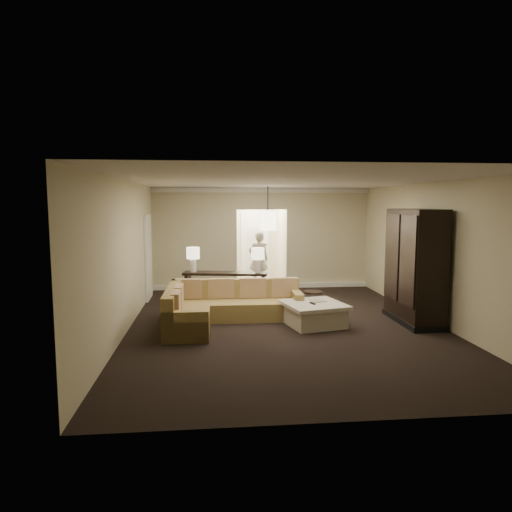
{
  "coord_description": "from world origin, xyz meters",
  "views": [
    {
      "loc": [
        -1.44,
        -8.62,
        2.38
      ],
      "look_at": [
        -0.45,
        1.2,
        1.23
      ],
      "focal_mm": 32.0,
      "sensor_mm": 36.0,
      "label": 1
    }
  ],
  "objects": [
    {
      "name": "coffee_table",
      "position": [
        0.56,
        -0.04,
        0.23
      ],
      "size": [
        1.32,
        1.32,
        0.46
      ],
      "rotation": [
        0.0,
        0.0,
        0.23
      ],
      "color": "beige",
      "rests_on": "ground"
    },
    {
      "name": "drink_table",
      "position": [
        0.75,
        0.82,
        0.36
      ],
      "size": [
        0.4,
        0.4,
        0.5
      ],
      "rotation": [
        0.0,
        0.0,
        -0.27
      ],
      "color": "black",
      "rests_on": "ground"
    },
    {
      "name": "side_door",
      "position": [
        -2.97,
        2.8,
        1.05
      ],
      "size": [
        0.05,
        0.9,
        2.1
      ],
      "primitive_type": "cube",
      "color": "white",
      "rests_on": "ground"
    },
    {
      "name": "wall_front",
      "position": [
        0.0,
        -4.0,
        1.4
      ],
      "size": [
        6.0,
        0.04,
        2.8
      ],
      "primitive_type": "cube",
      "color": "#BBB48E",
      "rests_on": "ground"
    },
    {
      "name": "baseboard",
      "position": [
        0.0,
        3.95,
        0.06
      ],
      "size": [
        6.0,
        0.1,
        0.12
      ],
      "primitive_type": "cube",
      "color": "silver",
      "rests_on": "ground"
    },
    {
      "name": "table_lamp_left",
      "position": [
        -1.85,
        2.13,
        1.15
      ],
      "size": [
        0.31,
        0.31,
        0.58
      ],
      "color": "silver",
      "rests_on": "console_table"
    },
    {
      "name": "console_table",
      "position": [
        -1.09,
        2.0,
        0.46
      ],
      "size": [
        2.03,
        0.77,
        0.76
      ],
      "rotation": [
        0.0,
        0.0,
        -0.17
      ],
      "color": "black",
      "rests_on": "ground"
    },
    {
      "name": "wall_back",
      "position": [
        0.0,
        4.0,
        1.4
      ],
      "size": [
        6.0,
        0.04,
        2.8
      ],
      "primitive_type": "cube",
      "color": "#BBB48E",
      "rests_on": "ground"
    },
    {
      "name": "sectional_sofa",
      "position": [
        -1.24,
        0.31,
        0.32
      ],
      "size": [
        2.72,
        2.16,
        0.81
      ],
      "rotation": [
        0.0,
        0.0,
        -0.02
      ],
      "color": "brown",
      "rests_on": "ground"
    },
    {
      "name": "crown_molding",
      "position": [
        0.0,
        3.95,
        2.73
      ],
      "size": [
        6.0,
        0.1,
        0.12
      ],
      "primitive_type": "cube",
      "color": "silver",
      "rests_on": "wall_back"
    },
    {
      "name": "wall_right",
      "position": [
        3.0,
        0.0,
        1.4
      ],
      "size": [
        0.04,
        8.0,
        2.8
      ],
      "primitive_type": "cube",
      "color": "#BBB48E",
      "rests_on": "ground"
    },
    {
      "name": "person",
      "position": [
        -0.06,
        4.3,
        0.87
      ],
      "size": [
        0.63,
        0.43,
        1.73
      ],
      "primitive_type": "imported",
      "rotation": [
        0.0,
        0.0,
        3.16
      ],
      "color": "beige",
      "rests_on": "ground"
    },
    {
      "name": "foyer",
      "position": [
        0.0,
        5.34,
        1.3
      ],
      "size": [
        1.44,
        2.02,
        2.8
      ],
      "color": "white",
      "rests_on": "ground"
    },
    {
      "name": "table_lamp_right",
      "position": [
        -0.34,
        1.87,
        1.15
      ],
      "size": [
        0.31,
        0.31,
        0.58
      ],
      "color": "silver",
      "rests_on": "console_table"
    },
    {
      "name": "armoire",
      "position": [
        2.59,
        -0.03,
        1.09
      ],
      "size": [
        0.67,
        1.58,
        2.27
      ],
      "color": "black",
      "rests_on": "ground"
    },
    {
      "name": "pendant_light",
      "position": [
        0.0,
        2.7,
        1.95
      ],
      "size": [
        0.38,
        0.38,
        1.09
      ],
      "color": "black",
      "rests_on": "ceiling"
    },
    {
      "name": "wall_left",
      "position": [
        -3.0,
        0.0,
        1.4
      ],
      "size": [
        0.04,
        8.0,
        2.8
      ],
      "primitive_type": "cube",
      "color": "#BBB48E",
      "rests_on": "ground"
    },
    {
      "name": "ground",
      "position": [
        0.0,
        0.0,
        0.0
      ],
      "size": [
        8.0,
        8.0,
        0.0
      ],
      "primitive_type": "plane",
      "color": "black",
      "rests_on": "ground"
    },
    {
      "name": "ceiling",
      "position": [
        0.0,
        0.0,
        2.8
      ],
      "size": [
        6.0,
        8.0,
        0.02
      ],
      "primitive_type": "cube",
      "color": "silver",
      "rests_on": "wall_back"
    }
  ]
}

